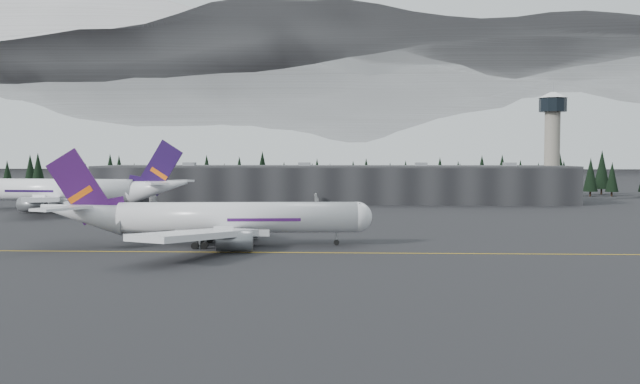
{
  "coord_description": "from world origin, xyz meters",
  "views": [
    {
      "loc": [
        6.15,
        -119.84,
        16.34
      ],
      "look_at": [
        0.0,
        20.0,
        9.0
      ],
      "focal_mm": 40.0,
      "sensor_mm": 36.0,
      "label": 1
    }
  ],
  "objects_px": {
    "gse_vehicle_b": "(317,204)",
    "jet_main": "(210,218)",
    "terminal": "(333,184)",
    "control_tower": "(552,134)",
    "jet_parked": "(72,191)",
    "gse_vehicle_a": "(153,206)"
  },
  "relations": [
    {
      "from": "jet_main",
      "to": "jet_parked",
      "type": "height_order",
      "value": "jet_parked"
    },
    {
      "from": "jet_main",
      "to": "gse_vehicle_b",
      "type": "bearing_deg",
      "value": 77.4
    },
    {
      "from": "jet_parked",
      "to": "terminal",
      "type": "bearing_deg",
      "value": -146.15
    },
    {
      "from": "gse_vehicle_b",
      "to": "jet_main",
      "type": "bearing_deg",
      "value": -15.78
    },
    {
      "from": "control_tower",
      "to": "jet_parked",
      "type": "height_order",
      "value": "control_tower"
    },
    {
      "from": "terminal",
      "to": "gse_vehicle_b",
      "type": "relative_size",
      "value": 39.01
    },
    {
      "from": "terminal",
      "to": "gse_vehicle_a",
      "type": "relative_size",
      "value": 29.03
    },
    {
      "from": "jet_main",
      "to": "gse_vehicle_a",
      "type": "xyz_separation_m",
      "value": [
        -35.14,
        88.24,
        -4.17
      ]
    },
    {
      "from": "terminal",
      "to": "control_tower",
      "type": "bearing_deg",
      "value": 2.29
    },
    {
      "from": "jet_parked",
      "to": "gse_vehicle_a",
      "type": "xyz_separation_m",
      "value": [
        21.34,
        9.54,
        -5.06
      ]
    },
    {
      "from": "gse_vehicle_b",
      "to": "terminal",
      "type": "bearing_deg",
      "value": 156.26
    },
    {
      "from": "control_tower",
      "to": "terminal",
      "type": "bearing_deg",
      "value": -177.71
    },
    {
      "from": "jet_main",
      "to": "gse_vehicle_a",
      "type": "relative_size",
      "value": 10.81
    },
    {
      "from": "jet_parked",
      "to": "gse_vehicle_a",
      "type": "height_order",
      "value": "jet_parked"
    },
    {
      "from": "jet_parked",
      "to": "gse_vehicle_b",
      "type": "height_order",
      "value": "jet_parked"
    },
    {
      "from": "terminal",
      "to": "jet_parked",
      "type": "bearing_deg",
      "value": -152.17
    },
    {
      "from": "gse_vehicle_b",
      "to": "gse_vehicle_a",
      "type": "bearing_deg",
      "value": -82.89
    },
    {
      "from": "jet_main",
      "to": "jet_parked",
      "type": "xyz_separation_m",
      "value": [
        -56.48,
        78.7,
        0.89
      ]
    },
    {
      "from": "control_tower",
      "to": "jet_main",
      "type": "relative_size",
      "value": 0.63
    },
    {
      "from": "terminal",
      "to": "jet_parked",
      "type": "relative_size",
      "value": 2.28
    },
    {
      "from": "control_tower",
      "to": "gse_vehicle_a",
      "type": "relative_size",
      "value": 6.84
    },
    {
      "from": "jet_main",
      "to": "terminal",
      "type": "bearing_deg",
      "value": 76.21
    }
  ]
}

